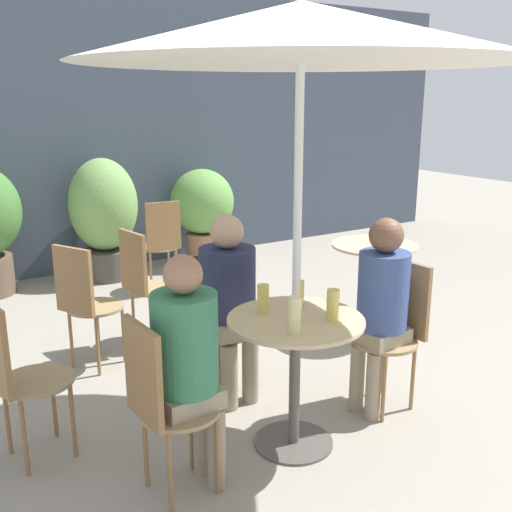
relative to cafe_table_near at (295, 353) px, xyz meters
The scene contains 21 objects.
ground_plane 0.56m from the cafe_table_near, ahead, with size 20.00×20.00×0.00m, color gray.
storefront_wall 4.16m from the cafe_table_near, 88.16° to the left, with size 10.00×0.06×3.00m.
cafe_table_near is the anchor object (origin of this frame).
cafe_table_far 1.78m from the cafe_table_near, 34.15° to the left, with size 0.68×0.68×0.75m.
bistro_chair_0 0.80m from the cafe_table_near, ahead, with size 0.40×0.40×0.92m.
bistro_chair_1 0.80m from the cafe_table_near, 93.82° to the left, with size 0.40×0.40×0.92m.
bistro_chair_2 0.80m from the cafe_table_near, behind, with size 0.40×0.40×0.92m.
bistro_chair_3 1.68m from the cafe_table_near, 114.41° to the left, with size 0.45×0.44×0.92m.
bistro_chair_4 2.90m from the cafe_table_near, 81.17° to the left, with size 0.40×0.41×0.92m.
bistro_chair_5 1.75m from the cafe_table_near, 95.89° to the left, with size 0.42×0.40×0.92m.
bistro_chair_6 1.45m from the cafe_table_near, 155.16° to the left, with size 0.41×0.40×0.92m.
seated_person_0 0.68m from the cafe_table_near, ahead, with size 0.31×0.30×1.21m.
seated_person_1 0.67m from the cafe_table_near, 93.82° to the left, with size 0.35×0.36×1.20m.
seated_person_2 0.67m from the cafe_table_near, behind, with size 0.32×0.31×1.20m.
beer_glass_0 0.33m from the cafe_table_near, 50.84° to the left, with size 0.07×0.07×0.15m.
beer_glass_1 0.34m from the cafe_table_near, 121.17° to the left, with size 0.06×0.06×0.16m.
beer_glass_2 0.35m from the cafe_table_near, 127.53° to the right, with size 0.07×0.07×0.18m.
beer_glass_3 0.34m from the cafe_table_near, 39.30° to the right, with size 0.07×0.07×0.17m.
potted_plant_1 3.63m from the cafe_table_near, 87.93° to the left, with size 0.70×0.70×1.27m.
potted_plant_2 3.86m from the cafe_table_near, 70.62° to the left, with size 0.72×0.72×1.08m.
umbrella 1.62m from the cafe_table_near, 90.00° to the left, with size 2.18×2.18×2.31m.
Camera 1 is at (-1.87, -2.43, 1.89)m, focal length 42.00 mm.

